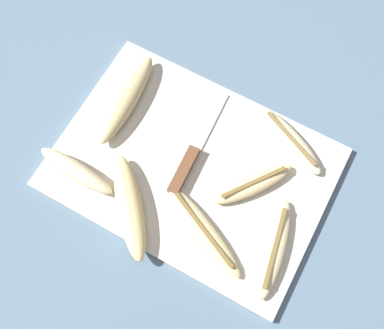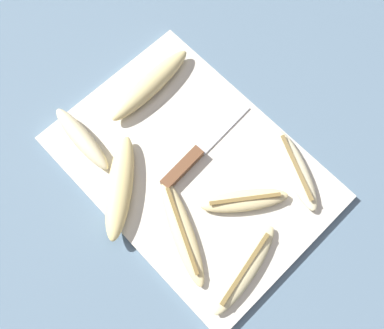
{
  "view_description": "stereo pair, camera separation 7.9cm",
  "coord_description": "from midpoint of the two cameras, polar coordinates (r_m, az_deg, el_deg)",
  "views": [
    {
      "loc": [
        0.13,
        -0.23,
        0.77
      ],
      "look_at": [
        0.0,
        0.0,
        0.02
      ],
      "focal_mm": 42.0,
      "sensor_mm": 36.0,
      "label": 1
    },
    {
      "loc": [
        0.19,
        -0.18,
        0.77
      ],
      "look_at": [
        0.0,
        0.0,
        0.02
      ],
      "focal_mm": 42.0,
      "sensor_mm": 36.0,
      "label": 2
    }
  ],
  "objects": [
    {
      "name": "banana_golden_short",
      "position": [
        0.78,
        -6.31,
        -3.28
      ],
      "size": [
        0.16,
        0.17,
        0.03
      ],
      "rotation": [
        0.0,
        0.0,
        0.73
      ],
      "color": "#EDD689",
      "rests_on": "cutting_board"
    },
    {
      "name": "knife",
      "position": [
        0.8,
        2.65,
        0.25
      ],
      "size": [
        0.03,
        0.22,
        0.02
      ],
      "rotation": [
        0.0,
        0.0,
        0.06
      ],
      "color": "brown",
      "rests_on": "cutting_board"
    },
    {
      "name": "banana_soft_right",
      "position": [
        0.76,
        9.69,
        -13.42
      ],
      "size": [
        0.07,
        0.18,
        0.02
      ],
      "rotation": [
        0.0,
        0.0,
        3.33
      ],
      "color": "beige",
      "rests_on": "cutting_board"
    },
    {
      "name": "banana_cream_curved",
      "position": [
        0.82,
        -11.18,
        2.86
      ],
      "size": [
        0.15,
        0.04,
        0.03
      ],
      "rotation": [
        0.0,
        0.0,
        1.51
      ],
      "color": "beige",
      "rests_on": "cutting_board"
    },
    {
      "name": "ground_plane",
      "position": [
        0.82,
        2.76,
        -0.91
      ],
      "size": [
        4.0,
        4.0,
        0.0
      ],
      "primitive_type": "plane",
      "color": "slate"
    },
    {
      "name": "cutting_board",
      "position": [
        0.81,
        2.78,
        -0.78
      ],
      "size": [
        0.48,
        0.34,
        0.01
      ],
      "color": "beige",
      "rests_on": "ground_plane"
    },
    {
      "name": "banana_pale_long",
      "position": [
        0.82,
        15.71,
        -0.98
      ],
      "size": [
        0.16,
        0.1,
        0.02
      ],
      "rotation": [
        0.0,
        0.0,
        1.15
      ],
      "color": "beige",
      "rests_on": "cutting_board"
    },
    {
      "name": "banana_ripe_center",
      "position": [
        0.78,
        9.55,
        -4.96
      ],
      "size": [
        0.12,
        0.15,
        0.02
      ],
      "rotation": [
        0.0,
        0.0,
        5.65
      ],
      "color": "beige",
      "rests_on": "cutting_board"
    },
    {
      "name": "banana_spotted_left",
      "position": [
        0.85,
        -2.68,
        9.72
      ],
      "size": [
        0.05,
        0.2,
        0.03
      ],
      "rotation": [
        0.0,
        0.0,
        3.21
      ],
      "color": "#DBC684",
      "rests_on": "cutting_board"
    },
    {
      "name": "banana_mellow_near",
      "position": [
        0.76,
        1.7,
        -8.88
      ],
      "size": [
        0.19,
        0.11,
        0.02
      ],
      "rotation": [
        0.0,
        0.0,
        4.28
      ],
      "color": "beige",
      "rests_on": "cutting_board"
    }
  ]
}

